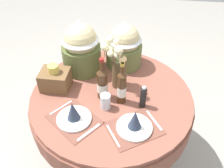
% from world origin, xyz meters
% --- Properties ---
extents(ground, '(8.00, 8.00, 0.00)m').
position_xyz_m(ground, '(0.00, 0.00, 0.00)').
color(ground, '#9E998E').
extents(dining_table, '(1.26, 1.26, 0.77)m').
position_xyz_m(dining_table, '(0.00, 0.00, 0.63)').
color(dining_table, brown).
rests_on(dining_table, ground).
extents(place_setting_left, '(0.43, 0.41, 0.16)m').
position_xyz_m(place_setting_left, '(-0.22, -0.28, 0.82)').
color(place_setting_left, brown).
rests_on(place_setting_left, dining_table).
extents(place_setting_right, '(0.43, 0.40, 0.16)m').
position_xyz_m(place_setting_right, '(0.19, -0.31, 0.82)').
color(place_setting_right, brown).
rests_on(place_setting_right, dining_table).
extents(flower_vase, '(0.20, 0.20, 0.43)m').
position_xyz_m(flower_vase, '(0.03, 0.12, 0.97)').
color(flower_vase, brown).
rests_on(flower_vase, dining_table).
extents(wine_bottle_left, '(0.07, 0.07, 0.35)m').
position_xyz_m(wine_bottle_left, '(0.08, -0.06, 0.91)').
color(wine_bottle_left, '#422814').
rests_on(wine_bottle_left, dining_table).
extents(wine_bottle_right, '(0.08, 0.08, 0.35)m').
position_xyz_m(wine_bottle_right, '(-0.06, -0.03, 0.91)').
color(wine_bottle_right, '#422814').
rests_on(wine_bottle_right, dining_table).
extents(tumbler_mid, '(0.07, 0.07, 0.12)m').
position_xyz_m(tumbler_mid, '(-0.03, -0.14, 0.83)').
color(tumbler_mid, silver).
rests_on(tumbler_mid, dining_table).
extents(pepper_mill, '(0.05, 0.05, 0.19)m').
position_xyz_m(pepper_mill, '(0.24, -0.09, 0.86)').
color(pepper_mill, black).
rests_on(pepper_mill, dining_table).
extents(gift_tub_back_left, '(0.32, 0.32, 0.46)m').
position_xyz_m(gift_tub_back_left, '(-0.29, 0.29, 1.02)').
color(gift_tub_back_left, '#566033').
rests_on(gift_tub_back_left, dining_table).
extents(gift_tub_back_centre, '(0.31, 0.31, 0.42)m').
position_xyz_m(gift_tub_back_centre, '(0.05, 0.41, 0.99)').
color(gift_tub_back_centre, olive).
rests_on(gift_tub_back_centre, dining_table).
extents(woven_basket_side_left, '(0.22, 0.18, 0.21)m').
position_xyz_m(woven_basket_side_left, '(-0.44, 0.03, 0.86)').
color(woven_basket_side_left, brown).
rests_on(woven_basket_side_left, dining_table).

